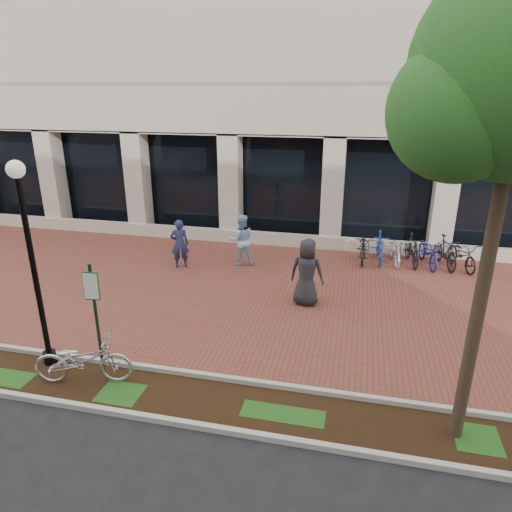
% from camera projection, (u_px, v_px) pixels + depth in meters
% --- Properties ---
extents(ground, '(120.00, 120.00, 0.00)m').
position_uv_depth(ground, '(251.00, 292.00, 13.91)').
color(ground, black).
rests_on(ground, ground).
extents(brick_plaza, '(40.00, 9.00, 0.01)m').
position_uv_depth(brick_plaza, '(251.00, 292.00, 13.91)').
color(brick_plaza, brown).
rests_on(brick_plaza, ground).
extents(planting_strip, '(40.00, 1.50, 0.01)m').
position_uv_depth(planting_strip, '(190.00, 399.00, 9.11)').
color(planting_strip, black).
rests_on(planting_strip, ground).
extents(curb_plaza_side, '(40.00, 0.12, 0.12)m').
position_uv_depth(curb_plaza_side, '(202.00, 375.00, 9.78)').
color(curb_plaza_side, '#ADAEA4').
rests_on(curb_plaza_side, ground).
extents(curb_street_side, '(40.00, 0.12, 0.12)m').
position_uv_depth(curb_street_side, '(175.00, 422.00, 8.41)').
color(curb_street_side, '#ADAEA4').
rests_on(curb_street_side, ground).
extents(parking_sign, '(0.34, 0.07, 2.57)m').
position_uv_depth(parking_sign, '(95.00, 307.00, 9.34)').
color(parking_sign, '#133417').
rests_on(parking_sign, ground).
extents(lamppost, '(0.36, 0.36, 4.55)m').
position_uv_depth(lamppost, '(32.00, 257.00, 9.43)').
color(lamppost, black).
rests_on(lamppost, ground).
extents(locked_bicycle, '(2.14, 1.20, 1.07)m').
position_uv_depth(locked_bicycle, '(83.00, 360.00, 9.48)').
color(locked_bicycle, silver).
rests_on(locked_bicycle, ground).
extents(pedestrian_left, '(0.73, 0.61, 1.70)m').
position_uv_depth(pedestrian_left, '(180.00, 244.00, 15.55)').
color(pedestrian_left, navy).
rests_on(pedestrian_left, ground).
extents(pedestrian_mid, '(1.06, 0.94, 1.81)m').
position_uv_depth(pedestrian_mid, '(241.00, 240.00, 15.76)').
color(pedestrian_mid, '#99C1E5').
rests_on(pedestrian_mid, ground).
extents(pedestrian_right, '(1.02, 0.72, 1.95)m').
position_uv_depth(pedestrian_right, '(307.00, 272.00, 12.82)').
color(pedestrian_right, '#232428').
rests_on(pedestrian_right, ground).
extents(bike_rack_cluster, '(4.22, 1.97, 1.08)m').
position_uv_depth(bike_rack_cluster, '(412.00, 251.00, 15.92)').
color(bike_rack_cluster, black).
rests_on(bike_rack_cluster, ground).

